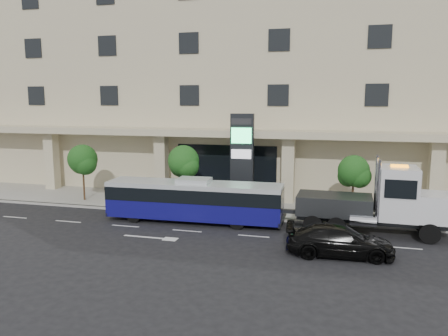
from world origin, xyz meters
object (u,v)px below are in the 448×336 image
object	(u,v)px
city_bus	(194,200)
signage_pylon	(242,159)
tow_truck	(381,203)
black_sedan	(340,241)

from	to	relation	value
city_bus	signage_pylon	xyz separation A→B (m)	(2.05, 4.76, 2.04)
tow_truck	black_sedan	xyz separation A→B (m)	(-2.26, -4.21, -1.07)
tow_truck	signage_pylon	size ratio (longest dim) A/B	1.50
city_bus	black_sedan	xyz separation A→B (m)	(8.89, -3.92, -0.67)
city_bus	signage_pylon	distance (m)	5.57
tow_truck	signage_pylon	xyz separation A→B (m)	(-9.09, 4.47, 1.64)
tow_truck	signage_pylon	bearing A→B (deg)	155.58
tow_truck	black_sedan	distance (m)	4.89
tow_truck	city_bus	bearing A→B (deg)	-176.75
tow_truck	signage_pylon	world-z (taller)	signage_pylon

